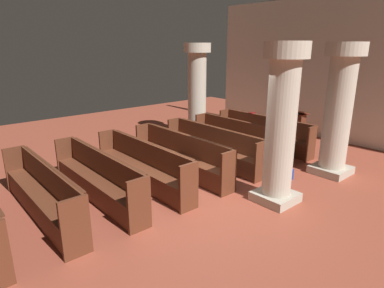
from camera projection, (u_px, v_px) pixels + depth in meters
ground_plane at (201, 193)px, 6.99m from camera, size 19.20×19.20×0.00m
back_wall at (347, 71)px, 10.15m from camera, size 10.00×0.16×4.50m
pew_row_0 at (263, 131)px, 9.95m from camera, size 3.24×0.46×0.95m
pew_row_1 at (240, 138)px, 9.28m from camera, size 3.24×0.46×0.95m
pew_row_2 at (213, 145)px, 8.60m from camera, size 3.24×0.47×0.95m
pew_row_3 at (181, 154)px, 7.93m from camera, size 3.24×0.46×0.95m
pew_row_4 at (143, 164)px, 7.26m from camera, size 3.24×0.46×0.95m
pew_row_5 at (98, 176)px, 6.58m from camera, size 3.24×0.47×0.95m
pew_row_6 at (42, 191)px, 5.91m from camera, size 3.24×0.46×0.95m
pillar_aisle_side at (339, 108)px, 7.60m from camera, size 0.88×0.88×3.08m
pillar_far_side at (197, 89)px, 10.97m from camera, size 0.88×0.88×3.08m
pillar_aisle_rear at (281, 123)px, 6.17m from camera, size 0.82×0.82×3.08m
lectern at (299, 130)px, 10.35m from camera, size 0.48×0.45×1.08m
hymn_book at (252, 113)px, 10.37m from camera, size 0.13×0.21×0.03m
kneeler_box_blue at (284, 173)px, 7.70m from camera, size 0.36×0.27×0.25m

